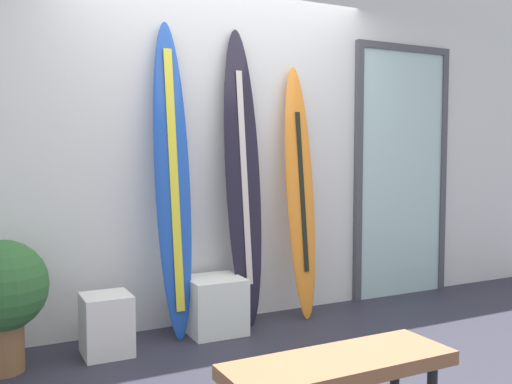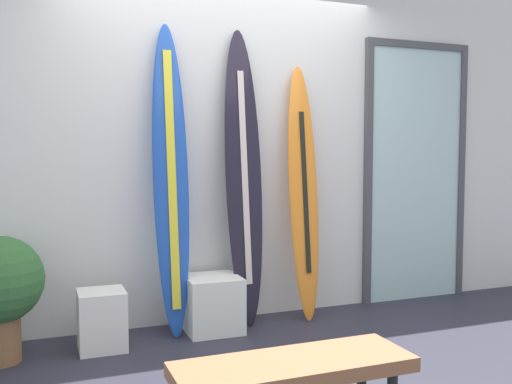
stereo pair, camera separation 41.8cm
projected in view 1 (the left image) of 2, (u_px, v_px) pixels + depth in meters
ground at (305, 376)px, 3.34m from camera, size 8.00×8.00×0.04m
wall_back at (217, 138)px, 4.39m from camera, size 7.20×0.20×2.80m
surfboard_cobalt at (172, 179)px, 3.94m from camera, size 0.26×0.35×2.21m
surfboard_charcoal at (243, 177)px, 4.22m from camera, size 0.30×0.29×2.21m
surfboard_sunset at (300, 193)px, 4.43m from camera, size 0.25×0.34×1.97m
display_block_left at (107, 325)px, 3.63m from camera, size 0.30×0.30×0.39m
display_block_center at (214, 305)px, 4.07m from camera, size 0.39×0.39×0.40m
glass_door at (402, 168)px, 5.10m from camera, size 1.03×0.06×2.24m
potted_plant at (1, 292)px, 3.31m from camera, size 0.54×0.54×0.78m
bench at (340, 372)px, 2.34m from camera, size 0.99×0.34×0.45m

